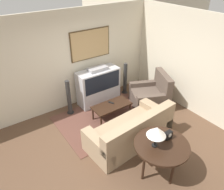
{
  "coord_description": "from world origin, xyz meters",
  "views": [
    {
      "loc": [
        -2.18,
        -3.05,
        3.67
      ],
      "look_at": [
        0.54,
        0.83,
        0.75
      ],
      "focal_mm": 35.0,
      "sensor_mm": 36.0,
      "label": 1
    }
  ],
  "objects": [
    {
      "name": "armchair",
      "position": [
        1.85,
        0.72,
        0.31
      ],
      "size": [
        1.28,
        1.27,
        0.99
      ],
      "rotation": [
        0.0,
        0.0,
        -2.0
      ],
      "color": "brown",
      "rests_on": "ground_plane"
    },
    {
      "name": "coffee_table",
      "position": [
        0.57,
        0.88,
        0.36
      ],
      "size": [
        1.03,
        0.5,
        0.41
      ],
      "color": "black",
      "rests_on": "ground_plane"
    },
    {
      "name": "console_table",
      "position": [
        0.29,
        -1.15,
        0.69
      ],
      "size": [
        1.04,
        1.04,
        0.76
      ],
      "color": "black",
      "rests_on": "ground_plane"
    },
    {
      "name": "couch",
      "position": [
        0.39,
        -0.16,
        0.3
      ],
      "size": [
        2.11,
        1.06,
        0.87
      ],
      "rotation": [
        0.0,
        0.0,
        3.21
      ],
      "color": "#9E8466",
      "rests_on": "ground_plane"
    },
    {
      "name": "tv",
      "position": [
        0.7,
        1.74,
        0.54
      ],
      "size": [
        1.24,
        0.5,
        1.14
      ],
      "color": "#B7B7BC",
      "rests_on": "ground_plane"
    },
    {
      "name": "area_rug",
      "position": [
        0.43,
        0.93,
        0.01
      ],
      "size": [
        2.54,
        1.81,
        0.01
      ],
      "color": "brown",
      "rests_on": "ground_plane"
    },
    {
      "name": "wall_back",
      "position": [
        0.01,
        2.13,
        1.36
      ],
      "size": [
        12.0,
        0.1,
        2.7
      ],
      "color": "beige",
      "rests_on": "ground_plane"
    },
    {
      "name": "remote",
      "position": [
        0.61,
        0.96,
        0.42
      ],
      "size": [
        0.11,
        0.16,
        0.02
      ],
      "color": "black",
      "rests_on": "coffee_table"
    },
    {
      "name": "mantel_clock",
      "position": [
        0.49,
        -1.1,
        0.84
      ],
      "size": [
        0.15,
        0.1,
        0.16
      ],
      "color": "black",
      "rests_on": "console_table"
    },
    {
      "name": "table_lamp",
      "position": [
        0.15,
        -1.1,
        1.1
      ],
      "size": [
        0.35,
        0.35,
        0.44
      ],
      "color": "black",
      "rests_on": "console_table"
    },
    {
      "name": "ground_plane",
      "position": [
        0.0,
        0.0,
        0.0
      ],
      "size": [
        12.0,
        12.0,
        0.0
      ],
      "primitive_type": "plane",
      "color": "brown"
    },
    {
      "name": "speaker_tower_right",
      "position": [
        1.67,
        1.71,
        0.48
      ],
      "size": [
        0.2,
        0.2,
        1.02
      ],
      "color": "black",
      "rests_on": "ground_plane"
    },
    {
      "name": "wall_right",
      "position": [
        2.63,
        0.0,
        1.35
      ],
      "size": [
        0.06,
        12.0,
        2.7
      ],
      "color": "beige",
      "rests_on": "ground_plane"
    },
    {
      "name": "speaker_tower_left",
      "position": [
        -0.26,
        1.71,
        0.48
      ],
      "size": [
        0.2,
        0.2,
        1.02
      ],
      "color": "black",
      "rests_on": "ground_plane"
    }
  ]
}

